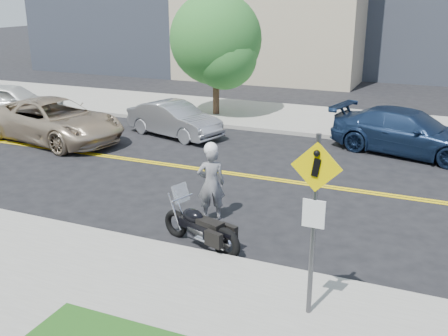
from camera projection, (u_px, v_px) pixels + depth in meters
ground_plane at (224, 172)px, 15.65m from camera, size 120.00×120.00×0.00m
sidewalk_near at (54, 297)px, 9.08m from camera, size 60.00×5.00×0.15m
sidewalk_far at (294, 118)px, 22.16m from camera, size 60.00×5.00×0.15m
pedestrian_sign at (314, 210)px, 7.95m from camera, size 0.78×0.08×3.00m
motorcyclist at (211, 182)px, 12.14m from camera, size 0.77×0.69×1.89m
motorcycle at (201, 219)px, 10.90m from camera, size 2.14×1.23×1.25m
suv at (54, 120)px, 18.77m from camera, size 5.84×3.49×1.52m
parked_car_white at (9, 102)px, 21.96m from camera, size 4.89×3.30×1.55m
parked_car_silver at (174, 119)px, 19.46m from camera, size 4.09×2.39×1.27m
parked_car_blue at (408, 132)px, 17.28m from camera, size 5.39×3.19×1.46m
tree_far_a at (216, 39)px, 21.64m from camera, size 3.81×3.81×5.21m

